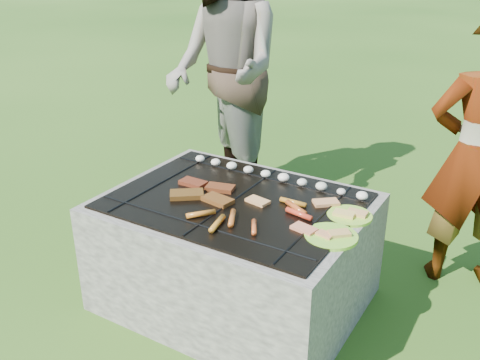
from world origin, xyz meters
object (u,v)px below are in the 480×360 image
object	(u,v)px
plate_near	(331,236)
plate_far	(350,215)
bystander	(223,72)
fire_pit	(235,255)
cook	(478,156)

from	to	relation	value
plate_near	plate_far	bearing A→B (deg)	90.26
plate_far	bystander	bearing A→B (deg)	145.37
plate_far	bystander	world-z (taller)	bystander
fire_pit	plate_far	distance (m)	0.66
plate_far	bystander	xyz separation A→B (m)	(-1.30, 0.90, 0.37)
fire_pit	plate_far	xyz separation A→B (m)	(0.56, 0.14, 0.33)
plate_far	cook	distance (m)	0.86
fire_pit	plate_near	distance (m)	0.66
plate_far	cook	xyz separation A→B (m)	(0.44, 0.73, 0.15)
cook	bystander	size ratio (longest dim) A/B	0.77
cook	plate_near	bearing A→B (deg)	41.83
plate_far	bystander	distance (m)	1.62
plate_near	bystander	distance (m)	1.76
cook	bystander	world-z (taller)	bystander
plate_far	plate_near	bearing A→B (deg)	-89.74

